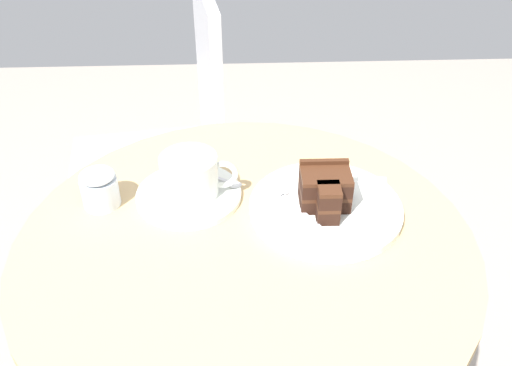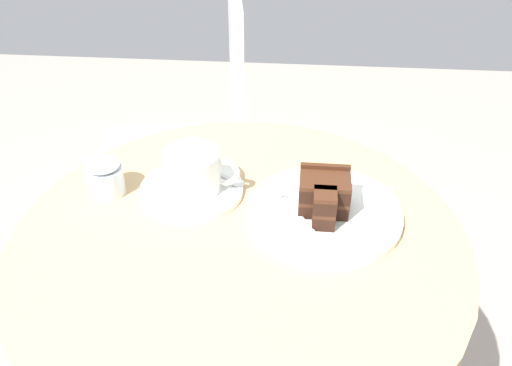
{
  "view_description": "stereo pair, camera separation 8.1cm",
  "coord_description": "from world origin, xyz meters",
  "px_view_note": "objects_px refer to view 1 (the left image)",
  "views": [
    {
      "loc": [
        -0.01,
        -0.58,
        1.23
      ],
      "look_at": [
        0.02,
        0.08,
        0.75
      ],
      "focal_mm": 38.0,
      "sensor_mm": 36.0,
      "label": 1
    },
    {
      "loc": [
        0.07,
        -0.58,
        1.23
      ],
      "look_at": [
        0.02,
        0.08,
        0.75
      ],
      "focal_mm": 38.0,
      "sensor_mm": 36.0,
      "label": 2
    }
  ],
  "objects_px": {
    "fork": "(290,202)",
    "sugar_pot": "(100,188)",
    "teaspoon": "(220,179)",
    "cafe_chair": "(177,139)",
    "cake_plate": "(325,208)",
    "saucer": "(189,195)",
    "napkin": "(343,203)",
    "coffee_cup": "(191,175)",
    "cake_slice": "(325,190)"
  },
  "relations": [
    {
      "from": "cake_plate",
      "to": "napkin",
      "type": "bearing_deg",
      "value": 25.81
    },
    {
      "from": "teaspoon",
      "to": "sugar_pot",
      "type": "bearing_deg",
      "value": -133.18
    },
    {
      "from": "napkin",
      "to": "teaspoon",
      "type": "bearing_deg",
      "value": 162.69
    },
    {
      "from": "napkin",
      "to": "sugar_pot",
      "type": "bearing_deg",
      "value": 177.33
    },
    {
      "from": "teaspoon",
      "to": "cafe_chair",
      "type": "height_order",
      "value": "cafe_chair"
    },
    {
      "from": "cake_slice",
      "to": "napkin",
      "type": "xyz_separation_m",
      "value": [
        0.03,
        0.02,
        -0.04
      ]
    },
    {
      "from": "fork",
      "to": "sugar_pot",
      "type": "relative_size",
      "value": 1.97
    },
    {
      "from": "coffee_cup",
      "to": "cake_slice",
      "type": "distance_m",
      "value": 0.21
    },
    {
      "from": "sugar_pot",
      "to": "cafe_chair",
      "type": "bearing_deg",
      "value": 82.81
    },
    {
      "from": "cafe_chair",
      "to": "sugar_pot",
      "type": "height_order",
      "value": "cafe_chair"
    },
    {
      "from": "cafe_chair",
      "to": "cake_plate",
      "type": "bearing_deg",
      "value": 19.82
    },
    {
      "from": "saucer",
      "to": "cafe_chair",
      "type": "bearing_deg",
      "value": 98.38
    },
    {
      "from": "cake_plate",
      "to": "cake_slice",
      "type": "xyz_separation_m",
      "value": [
        -0.0,
        -0.0,
        0.03
      ]
    },
    {
      "from": "teaspoon",
      "to": "sugar_pot",
      "type": "height_order",
      "value": "sugar_pot"
    },
    {
      "from": "cake_slice",
      "to": "cafe_chair",
      "type": "height_order",
      "value": "cafe_chair"
    },
    {
      "from": "napkin",
      "to": "saucer",
      "type": "bearing_deg",
      "value": 173.14
    },
    {
      "from": "cake_plate",
      "to": "napkin",
      "type": "height_order",
      "value": "cake_plate"
    },
    {
      "from": "cake_plate",
      "to": "fork",
      "type": "relative_size",
      "value": 1.89
    },
    {
      "from": "sugar_pot",
      "to": "fork",
      "type": "bearing_deg",
      "value": -5.23
    },
    {
      "from": "saucer",
      "to": "napkin",
      "type": "distance_m",
      "value": 0.24
    },
    {
      "from": "teaspoon",
      "to": "cake_plate",
      "type": "xyz_separation_m",
      "value": [
        0.16,
        -0.07,
        -0.01
      ]
    },
    {
      "from": "cake_plate",
      "to": "cake_slice",
      "type": "height_order",
      "value": "cake_slice"
    },
    {
      "from": "napkin",
      "to": "sugar_pot",
      "type": "xyz_separation_m",
      "value": [
        -0.37,
        0.02,
        0.03
      ]
    },
    {
      "from": "coffee_cup",
      "to": "teaspoon",
      "type": "bearing_deg",
      "value": 34.83
    },
    {
      "from": "cake_plate",
      "to": "sugar_pot",
      "type": "relative_size",
      "value": 3.72
    },
    {
      "from": "cake_plate",
      "to": "cake_slice",
      "type": "relative_size",
      "value": 2.82
    },
    {
      "from": "coffee_cup",
      "to": "cake_plate",
      "type": "height_order",
      "value": "coffee_cup"
    },
    {
      "from": "teaspoon",
      "to": "cake_slice",
      "type": "bearing_deg",
      "value": 8.34
    },
    {
      "from": "coffee_cup",
      "to": "fork",
      "type": "distance_m",
      "value": 0.16
    },
    {
      "from": "coffee_cup",
      "to": "cake_plate",
      "type": "xyz_separation_m",
      "value": [
        0.2,
        -0.04,
        -0.04
      ]
    },
    {
      "from": "teaspoon",
      "to": "coffee_cup",
      "type": "bearing_deg",
      "value": -111.4
    },
    {
      "from": "saucer",
      "to": "cake_plate",
      "type": "xyz_separation_m",
      "value": [
        0.21,
        -0.04,
        0.0
      ]
    },
    {
      "from": "cake_plate",
      "to": "sugar_pot",
      "type": "bearing_deg",
      "value": 174.69
    },
    {
      "from": "saucer",
      "to": "coffee_cup",
      "type": "height_order",
      "value": "coffee_cup"
    },
    {
      "from": "cake_slice",
      "to": "napkin",
      "type": "bearing_deg",
      "value": 25.4
    },
    {
      "from": "cake_plate",
      "to": "coffee_cup",
      "type": "bearing_deg",
      "value": 167.91
    },
    {
      "from": "teaspoon",
      "to": "fork",
      "type": "distance_m",
      "value": 0.13
    },
    {
      "from": "cake_plate",
      "to": "napkin",
      "type": "distance_m",
      "value": 0.03
    },
    {
      "from": "saucer",
      "to": "cafe_chair",
      "type": "xyz_separation_m",
      "value": [
        -0.07,
        0.48,
        -0.19
      ]
    },
    {
      "from": "fork",
      "to": "napkin",
      "type": "bearing_deg",
      "value": -114.67
    },
    {
      "from": "coffee_cup",
      "to": "cafe_chair",
      "type": "relative_size",
      "value": 0.13
    },
    {
      "from": "coffee_cup",
      "to": "napkin",
      "type": "relative_size",
      "value": 0.71
    },
    {
      "from": "cafe_chair",
      "to": "cake_slice",
      "type": "bearing_deg",
      "value": 19.52
    },
    {
      "from": "saucer",
      "to": "cake_slice",
      "type": "bearing_deg",
      "value": -12.14
    },
    {
      "from": "teaspoon",
      "to": "sugar_pot",
      "type": "distance_m",
      "value": 0.19
    },
    {
      "from": "coffee_cup",
      "to": "napkin",
      "type": "xyz_separation_m",
      "value": [
        0.23,
        -0.03,
        -0.04
      ]
    },
    {
      "from": "saucer",
      "to": "sugar_pot",
      "type": "xyz_separation_m",
      "value": [
        -0.13,
        -0.01,
        0.03
      ]
    },
    {
      "from": "fork",
      "to": "napkin",
      "type": "height_order",
      "value": "fork"
    },
    {
      "from": "saucer",
      "to": "cake_slice",
      "type": "distance_m",
      "value": 0.21
    },
    {
      "from": "cake_plate",
      "to": "cafe_chair",
      "type": "relative_size",
      "value": 0.26
    }
  ]
}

